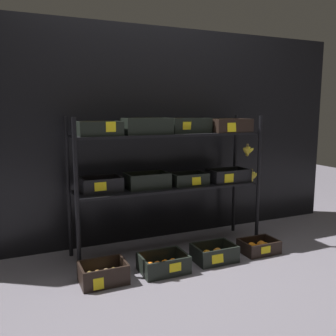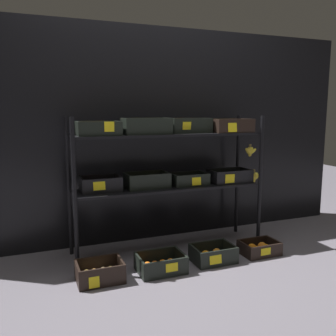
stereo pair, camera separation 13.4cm
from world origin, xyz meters
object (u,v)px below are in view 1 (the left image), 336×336
Objects in this scene: display_rack at (171,158)px; crate_ground_right_orange at (259,247)px; crate_ground_orange at (214,255)px; crate_ground_kiwi at (103,275)px; crate_ground_tangerine at (164,265)px.

display_rack is 5.55× the size of crate_ground_right_orange.
crate_ground_kiwi is at bearing -179.57° from crate_ground_orange.
display_rack is at bearing 29.05° from crate_ground_kiwi.
crate_ground_tangerine is 1.05× the size of crate_ground_orange.
display_rack is at bearing 59.04° from crate_ground_tangerine.
display_rack is 1.05m from crate_ground_right_orange.
crate_ground_kiwi reaches higher than crate_ground_right_orange.
crate_ground_tangerine is 0.88m from crate_ground_right_orange.
display_rack is 5.21× the size of crate_ground_orange.
crate_ground_kiwi reaches higher than crate_ground_tangerine.
crate_ground_tangerine is 1.12× the size of crate_ground_right_orange.
display_rack is at bearing 149.49° from crate_ground_right_orange.
display_rack reaches higher than crate_ground_kiwi.
display_rack reaches higher than crate_ground_tangerine.
display_rack is 4.97× the size of crate_ground_tangerine.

